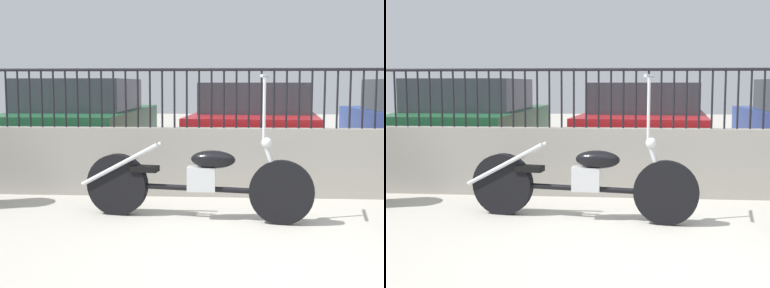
{
  "view_description": "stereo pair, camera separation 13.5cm",
  "coord_description": "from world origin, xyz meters",
  "views": [
    {
      "loc": [
        -0.4,
        -4.19,
        1.37
      ],
      "look_at": [
        -0.79,
        1.67,
        0.7
      ],
      "focal_mm": 50.0,
      "sensor_mm": 36.0,
      "label": 1
    },
    {
      "loc": [
        -0.26,
        -4.18,
        1.37
      ],
      "look_at": [
        -0.79,
        1.67,
        0.7
      ],
      "focal_mm": 50.0,
      "sensor_mm": 36.0,
      "label": 2
    }
  ],
  "objects": [
    {
      "name": "low_wall",
      "position": [
        0.0,
        2.24,
        0.42
      ],
      "size": [
        9.68,
        0.18,
        0.83
      ],
      "color": "#9E998E",
      "rests_on": "ground_plane"
    },
    {
      "name": "fence_railing",
      "position": [
        0.0,
        2.24,
        1.3
      ],
      "size": [
        9.68,
        0.04,
        0.72
      ],
      "color": "black",
      "rests_on": "low_wall"
    },
    {
      "name": "car_red",
      "position": [
        0.08,
        4.83,
        0.7
      ],
      "size": [
        2.22,
        4.7,
        1.38
      ],
      "rotation": [
        0.0,
        0.0,
        1.48
      ],
      "color": "black",
      "rests_on": "ground_plane"
    },
    {
      "name": "ground_plane",
      "position": [
        0.0,
        0.0,
        0.0
      ],
      "size": [
        40.0,
        40.0,
        0.0
      ],
      "primitive_type": "plane",
      "color": "#B7B2A5"
    },
    {
      "name": "car_green",
      "position": [
        -2.87,
        4.86,
        0.72
      ],
      "size": [
        1.94,
        4.35,
        1.44
      ],
      "rotation": [
        0.0,
        0.0,
        1.56
      ],
      "color": "black",
      "rests_on": "ground_plane"
    },
    {
      "name": "motorcycle_black",
      "position": [
        -0.83,
        1.12,
        0.39
      ],
      "size": [
        2.37,
        0.68,
        1.46
      ],
      "rotation": [
        0.0,
        0.0,
        -0.18
      ],
      "color": "black",
      "rests_on": "ground_plane"
    }
  ]
}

